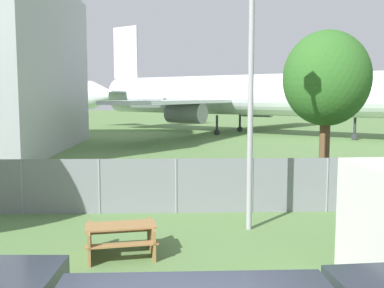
# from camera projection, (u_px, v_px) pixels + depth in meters

# --- Properties ---
(perimeter_fence) EXTENTS (56.07, 0.07, 1.84)m
(perimeter_fence) POSITION_uv_depth(u_px,v_px,m) (176.00, 186.00, 14.94)
(perimeter_fence) COLOR gray
(perimeter_fence) RESTS_ON ground
(airplane) EXTENTS (37.38, 30.86, 12.18)m
(airplane) POSITION_uv_depth(u_px,v_px,m) (240.00, 95.00, 46.02)
(airplane) COLOR white
(airplane) RESTS_ON ground
(picnic_bench_near_cabin) EXTENTS (1.92, 1.67, 0.76)m
(picnic_bench_near_cabin) POSITION_uv_depth(u_px,v_px,m) (121.00, 236.00, 11.01)
(picnic_bench_near_cabin) COLOR olive
(picnic_bench_near_cabin) RESTS_ON ground
(tree_behind_benches) EXTENTS (3.31, 3.31, 6.39)m
(tree_behind_benches) POSITION_uv_depth(u_px,v_px,m) (327.00, 79.00, 17.15)
(tree_behind_benches) COLOR brown
(tree_behind_benches) RESTS_ON ground
(light_mast) EXTENTS (0.44, 0.44, 7.77)m
(light_mast) POSITION_uv_depth(u_px,v_px,m) (251.00, 66.00, 12.70)
(light_mast) COLOR #99999E
(light_mast) RESTS_ON ground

